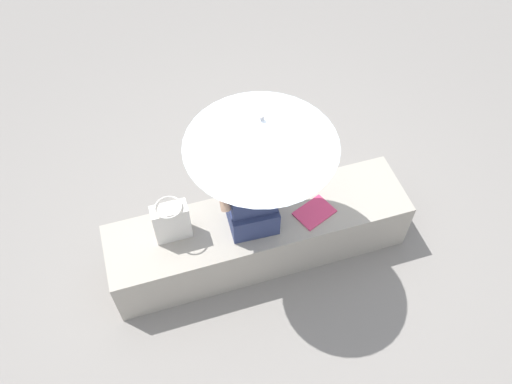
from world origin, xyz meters
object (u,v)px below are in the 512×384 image
object	(u,v)px
parasol	(261,133)
handbag_black	(171,221)
person_seated	(252,192)
magazine	(314,212)

from	to	relation	value
parasol	handbag_black	bearing A→B (deg)	-11.96
handbag_black	person_seated	bearing A→B (deg)	172.11
parasol	magazine	world-z (taller)	parasol
person_seated	magazine	xyz separation A→B (m)	(-0.47, 0.05, -0.38)
person_seated	handbag_black	bearing A→B (deg)	-7.89
person_seated	parasol	distance (m)	0.62
parasol	magazine	bearing A→B (deg)	-179.19
person_seated	magazine	distance (m)	0.61
person_seated	handbag_black	size ratio (longest dim) A/B	2.63
parasol	handbag_black	distance (m)	1.04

